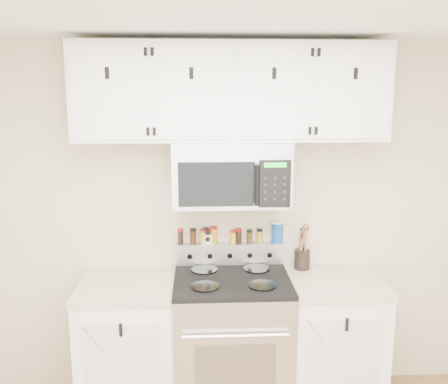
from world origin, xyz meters
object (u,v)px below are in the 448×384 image
object	(u,v)px
range	(232,342)
utensil_crock	(302,258)
salt_canister	(277,232)
microwave	(231,173)

from	to	relation	value
range	utensil_crock	bearing A→B (deg)	24.07
range	salt_canister	distance (m)	0.82
range	utensil_crock	world-z (taller)	utensil_crock
microwave	utensil_crock	xyz separation A→B (m)	(0.51, 0.10, -0.63)
microwave	salt_canister	distance (m)	0.59
salt_canister	range	bearing A→B (deg)	-140.30
utensil_crock	salt_canister	bearing A→B (deg)	162.75
utensil_crock	salt_canister	size ratio (longest dim) A/B	2.09
range	salt_canister	world-z (taller)	salt_canister
microwave	utensil_crock	distance (m)	0.82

